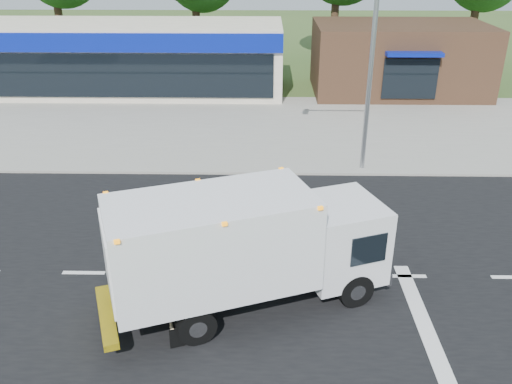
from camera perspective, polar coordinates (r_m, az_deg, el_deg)
ground at (r=15.36m, az=4.33°, el=-8.76°), size 120.00×120.00×0.00m
road_asphalt at (r=15.35m, az=4.33°, el=-8.74°), size 60.00×14.00×0.02m
sidewalk at (r=22.59m, az=3.30°, el=3.11°), size 60.00×2.40×0.12m
parking_apron at (r=28.06m, az=2.90°, el=7.50°), size 60.00×9.00×0.02m
lane_markings at (r=14.40m, az=10.09°, el=-11.66°), size 55.20×7.00×0.01m
ems_box_truck at (r=13.20m, az=-1.36°, el=-5.49°), size 7.47×4.54×3.17m
emergency_worker at (r=13.08m, az=-8.34°, el=-10.61°), size 0.81×0.73×1.98m
retail_strip_mall at (r=34.25m, az=-12.99°, el=13.65°), size 18.00×6.20×4.00m
brown_storefront at (r=34.26m, az=14.81°, el=13.44°), size 10.00×6.70×4.00m
traffic_signal_pole at (r=20.88m, az=10.39°, el=14.83°), size 3.51×0.25×8.00m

